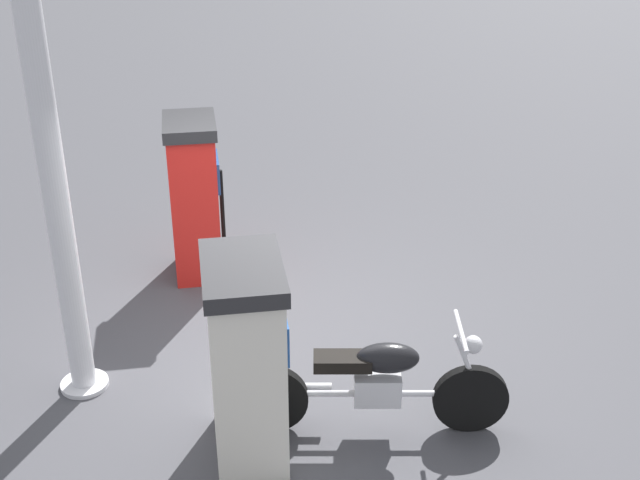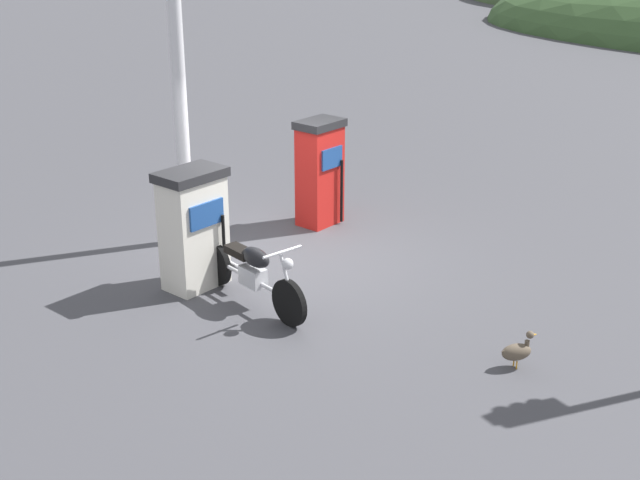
{
  "view_description": "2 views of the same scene",
  "coord_description": "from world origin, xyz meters",
  "px_view_note": "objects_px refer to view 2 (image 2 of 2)",
  "views": [
    {
      "loc": [
        -1.28,
        -6.48,
        4.35
      ],
      "look_at": [
        0.54,
        0.36,
        0.77
      ],
      "focal_mm": 47.7,
      "sensor_mm": 36.0,
      "label": 1
    },
    {
      "loc": [
        6.55,
        -8.75,
        4.62
      ],
      "look_at": [
        0.8,
        -0.42,
        0.6
      ],
      "focal_mm": 46.39,
      "sensor_mm": 36.0,
      "label": 2
    }
  ],
  "objects_px": {
    "fuel_pump_near": "(194,228)",
    "fuel_pump_far": "(320,172)",
    "canopy_support_pole": "(180,104)",
    "wandering_duck": "(517,351)",
    "motorcycle_near_pump": "(252,272)"
  },
  "relations": [
    {
      "from": "fuel_pump_near",
      "to": "fuel_pump_far",
      "type": "bearing_deg",
      "value": 90.0
    },
    {
      "from": "fuel_pump_near",
      "to": "canopy_support_pole",
      "type": "height_order",
      "value": "canopy_support_pole"
    },
    {
      "from": "wandering_duck",
      "to": "canopy_support_pole",
      "type": "relative_size",
      "value": 0.1
    },
    {
      "from": "canopy_support_pole",
      "to": "fuel_pump_near",
      "type": "bearing_deg",
      "value": -43.14
    },
    {
      "from": "fuel_pump_far",
      "to": "motorcycle_near_pump",
      "type": "height_order",
      "value": "fuel_pump_far"
    },
    {
      "from": "fuel_pump_far",
      "to": "canopy_support_pole",
      "type": "xyz_separation_m",
      "value": [
        -1.21,
        -1.75,
        1.24
      ]
    },
    {
      "from": "fuel_pump_near",
      "to": "fuel_pump_far",
      "type": "distance_m",
      "value": 2.88
    },
    {
      "from": "fuel_pump_near",
      "to": "wandering_duck",
      "type": "height_order",
      "value": "fuel_pump_near"
    },
    {
      "from": "motorcycle_near_pump",
      "to": "canopy_support_pole",
      "type": "bearing_deg",
      "value": 152.1
    },
    {
      "from": "fuel_pump_far",
      "to": "wandering_duck",
      "type": "height_order",
      "value": "fuel_pump_far"
    },
    {
      "from": "fuel_pump_far",
      "to": "canopy_support_pole",
      "type": "bearing_deg",
      "value": -124.74
    },
    {
      "from": "motorcycle_near_pump",
      "to": "canopy_support_pole",
      "type": "relative_size",
      "value": 0.48
    },
    {
      "from": "motorcycle_near_pump",
      "to": "fuel_pump_near",
      "type": "bearing_deg",
      "value": 178.6
    },
    {
      "from": "fuel_pump_near",
      "to": "canopy_support_pole",
      "type": "bearing_deg",
      "value": 136.86
    },
    {
      "from": "fuel_pump_near",
      "to": "motorcycle_near_pump",
      "type": "xyz_separation_m",
      "value": [
        0.98,
        -0.02,
        -0.37
      ]
    }
  ]
}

